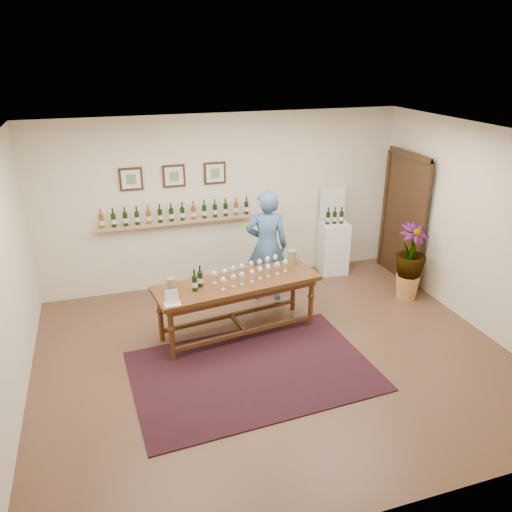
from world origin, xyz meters
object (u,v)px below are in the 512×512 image
object	(u,v)px
tasting_table	(238,289)
potted_plant	(410,262)
person	(267,246)
display_pedestal	(333,247)

from	to	relation	value
tasting_table	potted_plant	size ratio (longest dim) A/B	2.17
tasting_table	person	xyz separation A→B (m)	(0.73, 0.89, 0.21)
tasting_table	potted_plant	world-z (taller)	potted_plant
potted_plant	person	xyz separation A→B (m)	(-2.13, 0.70, 0.26)
tasting_table	person	world-z (taller)	person
display_pedestal	potted_plant	distance (m)	1.48
display_pedestal	tasting_table	bearing A→B (deg)	-145.43
potted_plant	tasting_table	bearing A→B (deg)	-176.06
potted_plant	person	distance (m)	2.25
display_pedestal	potted_plant	world-z (taller)	potted_plant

